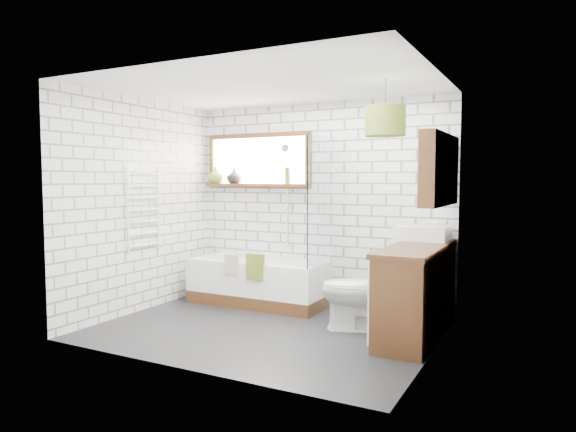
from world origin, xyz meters
The scene contains 22 objects.
floor centered at (0.00, 0.00, -0.01)m, with size 3.40×2.60×0.01m, color black.
ceiling centered at (0.00, 0.00, 2.50)m, with size 3.40×2.60×0.01m, color white.
wall_back centered at (0.00, 1.30, 1.25)m, with size 3.40×0.01×2.50m, color white.
wall_front centered at (0.00, -1.30, 1.25)m, with size 3.40×0.01×2.50m, color white.
wall_left centered at (-1.70, 0.00, 1.25)m, with size 0.01×2.60×2.50m, color white.
wall_right centered at (1.70, 0.00, 1.25)m, with size 0.01×2.60×2.50m, color white.
window centered at (-0.85, 1.26, 1.80)m, with size 1.52×0.16×0.68m, color #371E0F.
towel_radiator centered at (-1.66, 0.00, 1.20)m, with size 0.06×0.52×1.00m, color white.
mirror_cabinet centered at (1.62, 0.60, 1.65)m, with size 0.16×1.20×0.70m, color #371E0F.
shower_riser centered at (-0.40, 1.26, 1.35)m, with size 0.02×0.02×1.30m, color silver.
bathtub centered at (-0.63, 0.92, 0.28)m, with size 1.72×0.76×0.56m, color white.
shower_screen centered at (0.21, 0.92, 1.31)m, with size 0.02×0.72×1.50m, color white.
towel_green centered at (-0.46, 0.54, 0.54)m, with size 0.22×0.06×0.31m, color #5B6D20.
towel_beige centered at (-0.79, 0.54, 0.54)m, with size 0.18×0.05×0.24m, color tan.
vanity centered at (1.45, 0.50, 0.45)m, with size 0.51×1.58×0.91m, color #371E0F.
basin centered at (1.39, 1.00, 0.98)m, with size 0.53×0.47×0.16m, color white.
tap centered at (1.55, 1.00, 1.03)m, with size 0.03×0.03×0.14m, color silver.
toilet centered at (0.89, 0.43, 0.42)m, with size 0.82×0.47×0.84m, color white.
vase_olive centered at (-1.50, 1.23, 1.59)m, with size 0.22×0.22×0.23m, color olive.
vase_dark centered at (-1.20, 1.23, 1.58)m, with size 0.20×0.20×0.21m, color black.
bottle centered at (-0.39, 1.23, 1.59)m, with size 0.07×0.07×0.21m, color olive.
pendant centered at (1.20, 0.15, 2.10)m, with size 0.38×0.38×0.28m, color #5B6D20.
Camera 1 is at (2.63, -4.55, 1.56)m, focal length 32.00 mm.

